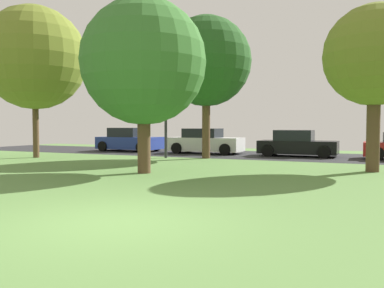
{
  "coord_description": "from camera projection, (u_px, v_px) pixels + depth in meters",
  "views": [
    {
      "loc": [
        4.0,
        -5.58,
        1.65
      ],
      "look_at": [
        0.0,
        3.25,
        1.2
      ],
      "focal_mm": 37.23,
      "sensor_mm": 36.0,
      "label": 1
    }
  ],
  "objects": [
    {
      "name": "oak_tree_center",
      "position": [
        375.0,
        56.0,
        13.97
      ],
      "size": [
        3.56,
        3.56,
        5.91
      ],
      "color": "brown",
      "rests_on": "ground_plane"
    },
    {
      "name": "maple_tree_near",
      "position": [
        206.0,
        62.0,
        19.7
      ],
      "size": [
        4.47,
        4.47,
        7.06
      ],
      "color": "brown",
      "rests_on": "ground_plane"
    },
    {
      "name": "oak_tree_left",
      "position": [
        35.0,
        58.0,
        20.18
      ],
      "size": [
        5.23,
        5.23,
        7.69
      ],
      "color": "brown",
      "rests_on": "ground_plane"
    },
    {
      "name": "road_strip",
      "position": [
        290.0,
        156.0,
        21.36
      ],
      "size": [
        44.0,
        6.4,
        0.01
      ],
      "primitive_type": "cube",
      "color": "#28282B",
      "rests_on": "ground_plane"
    },
    {
      "name": "parked_car_black",
      "position": [
        297.0,
        144.0,
        21.2
      ],
      "size": [
        4.05,
        1.98,
        1.4
      ],
      "color": "black",
      "rests_on": "ground_plane"
    },
    {
      "name": "parked_car_white",
      "position": [
        205.0,
        142.0,
        23.35
      ],
      "size": [
        4.26,
        1.97,
        1.47
      ],
      "color": "white",
      "rests_on": "ground_plane"
    },
    {
      "name": "street_lamp_post",
      "position": [
        166.0,
        113.0,
        20.08
      ],
      "size": [
        0.14,
        0.14,
        4.5
      ],
      "primitive_type": "cylinder",
      "color": "#2D2D33",
      "rests_on": "ground_plane"
    },
    {
      "name": "ground_plane",
      "position": [
        114.0,
        222.0,
        6.81
      ],
      "size": [
        44.0,
        44.0,
        0.0
      ],
      "primitive_type": "plane",
      "color": "#5B8442"
    },
    {
      "name": "parked_car_blue",
      "position": [
        129.0,
        140.0,
        25.52
      ],
      "size": [
        4.06,
        2.11,
        1.49
      ],
      "color": "#233893",
      "rests_on": "ground_plane"
    },
    {
      "name": "oak_tree_right",
      "position": [
        144.0,
        62.0,
        13.62
      ],
      "size": [
        4.32,
        4.32,
        5.99
      ],
      "color": "brown",
      "rests_on": "ground_plane"
    }
  ]
}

